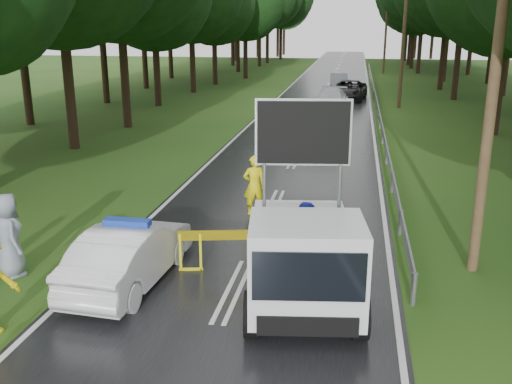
% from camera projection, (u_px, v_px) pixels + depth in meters
% --- Properties ---
extents(ground, '(160.00, 160.00, 0.00)m').
position_uv_depth(ground, '(234.00, 291.00, 12.13)').
color(ground, '#1B4212').
rests_on(ground, ground).
extents(road, '(7.00, 140.00, 0.02)m').
position_uv_depth(road, '(322.00, 102.00, 40.44)').
color(road, black).
rests_on(road, ground).
extents(guardrail, '(0.12, 60.06, 0.70)m').
position_uv_depth(guardrail, '(375.00, 96.00, 39.36)').
color(guardrail, gray).
rests_on(guardrail, ground).
extents(utility_pole_near, '(1.40, 0.24, 10.00)m').
position_uv_depth(utility_pole_near, '(499.00, 43.00, 11.71)').
color(utility_pole_near, '#493221').
rests_on(utility_pole_near, ground).
extents(utility_pole_mid, '(1.40, 0.24, 10.00)m').
position_uv_depth(utility_pole_mid, '(404.00, 28.00, 36.24)').
color(utility_pole_mid, '#493221').
rests_on(utility_pole_mid, ground).
extents(utility_pole_far, '(1.40, 0.24, 10.00)m').
position_uv_depth(utility_pole_far, '(386.00, 25.00, 60.77)').
color(utility_pole_far, '#493221').
rests_on(utility_pole_far, ground).
extents(police_sedan, '(1.66, 4.13, 1.47)m').
position_uv_depth(police_sedan, '(130.00, 255.00, 12.29)').
color(police_sedan, silver).
rests_on(police_sedan, ground).
extents(work_truck, '(2.79, 5.15, 3.92)m').
position_uv_depth(work_truck, '(303.00, 253.00, 11.40)').
color(work_truck, gray).
rests_on(work_truck, ground).
extents(barrier, '(2.33, 0.55, 0.98)m').
position_uv_depth(barrier, '(231.00, 240.00, 12.91)').
color(barrier, yellow).
rests_on(barrier, ground).
extents(officer, '(0.77, 0.64, 1.80)m').
position_uv_depth(officer, '(254.00, 185.00, 16.66)').
color(officer, '#FAED0D').
rests_on(officer, ground).
extents(civilian, '(0.99, 0.83, 1.84)m').
position_uv_depth(civilian, '(308.00, 244.00, 12.21)').
color(civilian, '#1B27B3').
rests_on(civilian, ground).
extents(bystander_right, '(1.09, 1.09, 1.92)m').
position_uv_depth(bystander_right, '(9.00, 235.00, 12.61)').
color(bystander_right, gray).
rests_on(bystander_right, ground).
extents(queue_car_first, '(1.90, 4.61, 1.56)m').
position_uv_depth(queue_car_first, '(325.00, 120.00, 28.47)').
color(queue_car_first, '#3B3D42').
rests_on(queue_car_first, ground).
extents(queue_car_second, '(2.28, 4.99, 1.41)m').
position_uv_depth(queue_car_second, '(330.00, 101.00, 35.82)').
color(queue_car_second, '#A9ADB1').
rests_on(queue_car_second, ground).
extents(queue_car_third, '(2.85, 5.24, 1.39)m').
position_uv_depth(queue_car_third, '(349.00, 90.00, 41.31)').
color(queue_car_third, black).
rests_on(queue_car_third, ground).
extents(queue_car_fourth, '(1.62, 4.16, 1.35)m').
position_uv_depth(queue_car_fourth, '(339.00, 82.00, 47.13)').
color(queue_car_fourth, '#43454B').
rests_on(queue_car_fourth, ground).
extents(cone_center, '(0.33, 0.33, 0.71)m').
position_uv_depth(cone_center, '(257.00, 278.00, 11.95)').
color(cone_center, black).
rests_on(cone_center, ground).
extents(cone_far, '(0.34, 0.34, 0.73)m').
position_uv_depth(cone_far, '(297.00, 236.00, 14.21)').
color(cone_far, black).
rests_on(cone_far, ground).
extents(cone_left_mid, '(0.30, 0.30, 0.64)m').
position_uv_depth(cone_left_mid, '(93.00, 257.00, 13.07)').
color(cone_left_mid, black).
rests_on(cone_left_mid, ground).
extents(cone_right, '(0.36, 0.36, 0.77)m').
position_uv_depth(cone_right, '(350.00, 255.00, 13.05)').
color(cone_right, black).
rests_on(cone_right, ground).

